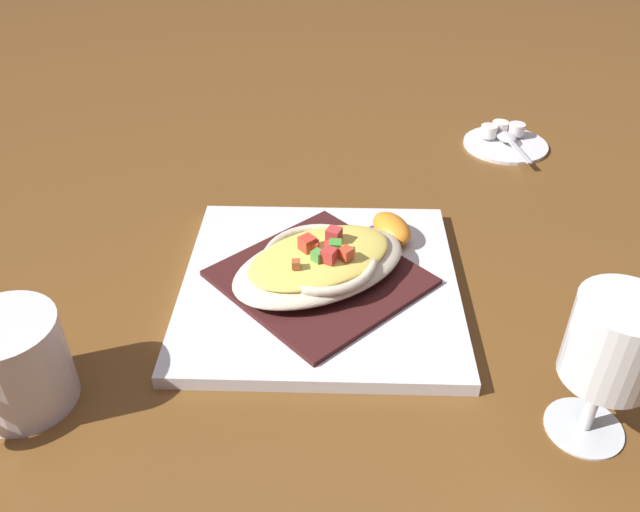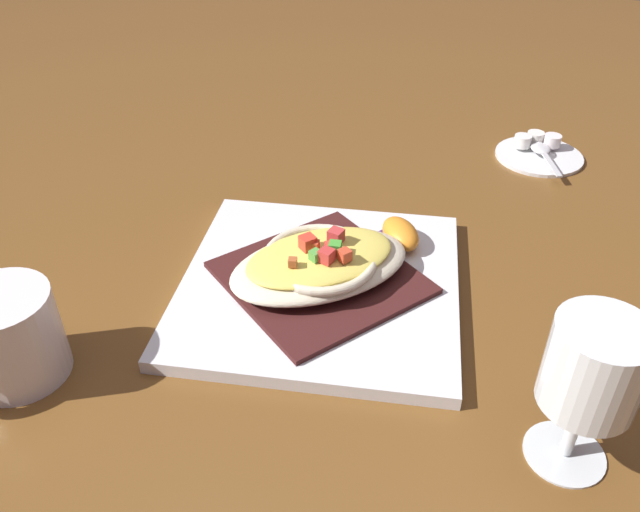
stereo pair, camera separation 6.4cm
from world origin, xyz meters
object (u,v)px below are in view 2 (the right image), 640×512
object	(u,v)px
creamer_cup_1	(535,138)
creamer_saucer	(539,154)
creamer_cup_0	(552,141)
creamer_cup_2	(523,141)
stemmed_glass	(592,374)
gratin_dish	(320,262)
spoon	(542,150)
coffee_mug	(11,342)
square_plate	(320,285)
orange_garnish	(399,235)

from	to	relation	value
creamer_cup_1	creamer_saucer	bearing A→B (deg)	107.05
creamer_cup_0	creamer_cup_2	world-z (taller)	same
stemmed_glass	creamer_cup_1	xyz separation A→B (m)	(0.03, -0.54, -0.07)
gratin_dish	spoon	xyz separation A→B (m)	(-0.22, -0.36, -0.02)
coffee_mug	stemmed_glass	xyz separation A→B (m)	(-0.46, -0.04, 0.05)
spoon	creamer_cup_0	bearing A→B (deg)	-116.29
creamer_cup_2	stemmed_glass	bearing A→B (deg)	95.02
coffee_mug	creamer_cup_0	xyz separation A→B (m)	(-0.46, -0.57, -0.02)
creamer_cup_1	creamer_cup_2	distance (m)	0.02
stemmed_glass	creamer_cup_0	size ratio (longest dim) A/B	5.53
creamer_saucer	creamer_cup_0	xyz separation A→B (m)	(-0.02, -0.02, 0.01)
gratin_dish	coffee_mug	size ratio (longest dim) A/B	1.90
stemmed_glass	spoon	distance (m)	0.51
coffee_mug	spoon	size ratio (longest dim) A/B	1.15
square_plate	creamer_cup_1	world-z (taller)	creamer_cup_1
square_plate	creamer_cup_0	bearing A→B (deg)	-120.77
coffee_mug	spoon	xyz separation A→B (m)	(-0.44, -0.55, -0.02)
stemmed_glass	creamer_saucer	bearing A→B (deg)	-87.69
gratin_dish	creamer_cup_1	size ratio (longest dim) A/B	9.01
creamer_cup_0	stemmed_glass	bearing A→B (deg)	90.57
creamer_cup_0	creamer_cup_1	bearing A→B (deg)	-8.73
stemmed_glass	spoon	size ratio (longest dim) A/B	1.33
coffee_mug	stemmed_glass	distance (m)	0.47
creamer_cup_0	creamer_cup_1	xyz separation A→B (m)	(0.02, -0.00, 0.00)
orange_garnish	creamer_cup_2	bearing A→B (deg)	-113.37
creamer_cup_2	square_plate	bearing A→B (deg)	63.08
square_plate	creamer_saucer	world-z (taller)	square_plate
orange_garnish	coffee_mug	size ratio (longest dim) A/B	0.60
orange_garnish	creamer_cup_2	xyz separation A→B (m)	(-0.13, -0.29, -0.01)
spoon	creamer_cup_2	size ratio (longest dim) A/B	4.15
orange_garnish	gratin_dish	bearing A→B (deg)	52.57
creamer_cup_1	creamer_cup_0	bearing A→B (deg)	171.27
creamer_saucer	orange_garnish	bearing A→B (deg)	61.79
creamer_cup_0	creamer_cup_2	distance (m)	0.04
stemmed_glass	creamer_cup_2	xyz separation A→B (m)	(0.05, -0.52, -0.07)
orange_garnish	creamer_cup_1	world-z (taller)	orange_garnish
square_plate	creamer_cup_2	size ratio (longest dim) A/B	11.67
orange_garnish	spoon	distance (m)	0.32
stemmed_glass	creamer_cup_1	distance (m)	0.54
creamer_cup_1	square_plate	bearing A→B (deg)	62.03
creamer_cup_1	creamer_cup_2	world-z (taller)	same
stemmed_glass	creamer_cup_2	bearing A→B (deg)	-84.98
orange_garnish	creamer_saucer	distance (m)	0.32
coffee_mug	gratin_dish	bearing A→B (deg)	-140.81
orange_garnish	creamer_cup_2	distance (m)	0.32
creamer_cup_0	spoon	bearing A→B (deg)	63.71
creamer_saucer	spoon	bearing A→B (deg)	107.05
creamer_saucer	creamer_cup_1	distance (m)	0.03
square_plate	creamer_cup_0	distance (m)	0.46
coffee_mug	creamer_saucer	xyz separation A→B (m)	(-0.44, -0.55, -0.03)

